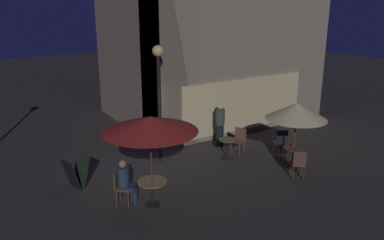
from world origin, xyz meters
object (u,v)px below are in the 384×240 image
menu_sandwich_board (76,173)px  patio_umbrella_0 (296,111)px  cafe_table_0 (293,154)px  cafe_chair_3 (239,138)px  cafe_table_1 (152,187)px  patron_standing_1 (220,125)px  patio_umbrella_1 (150,124)px  cafe_chair_0 (283,142)px  cafe_chair_2 (120,184)px  patron_seated_0 (125,180)px  cafe_chair_1 (299,162)px  cafe_table_2 (227,146)px  street_lamp_near_corner (159,77)px

menu_sandwich_board → patio_umbrella_0: (6.36, -2.38, 1.47)m
cafe_table_0 → cafe_chair_3: cafe_chair_3 is taller
cafe_table_1 → patron_standing_1: size_ratio=0.48×
patron_standing_1 → cafe_table_1: bearing=-71.2°
patio_umbrella_1 → cafe_chair_3: patio_umbrella_1 is taller
patron_standing_1 → cafe_chair_0: bearing=14.4°
cafe_chair_2 → patron_seated_0: (0.11, -0.09, 0.14)m
menu_sandwich_board → patio_umbrella_0: size_ratio=0.41×
cafe_chair_3 → patron_seated_0: 5.18m
cafe_chair_1 → cafe_table_2: bearing=53.3°
street_lamp_near_corner → patio_umbrella_1: street_lamp_near_corner is taller
patio_umbrella_1 → patron_standing_1: (4.15, 2.67, -1.45)m
cafe_chair_0 → cafe_chair_3: size_ratio=1.14×
cafe_table_1 → menu_sandwich_board: bearing=123.3°
cafe_chair_0 → cafe_chair_2: size_ratio=1.06×
cafe_table_0 → cafe_chair_1: 0.81m
menu_sandwich_board → cafe_chair_3: bearing=-19.5°
cafe_table_0 → patio_umbrella_0: size_ratio=0.33×
cafe_chair_0 → patio_umbrella_0: bearing=0.0°
cafe_table_0 → cafe_chair_3: size_ratio=0.83×
cafe_table_0 → patio_umbrella_1: patio_umbrella_1 is taller
menu_sandwich_board → patron_standing_1: patron_standing_1 is taller
patio_umbrella_0 → cafe_chair_3: size_ratio=2.52×
cafe_table_0 → cafe_chair_0: bearing=67.4°
patio_umbrella_1 → cafe_chair_2: patio_umbrella_1 is taller
cafe_table_1 → cafe_table_2: (3.66, 1.54, -0.07)m
cafe_chair_2 → patron_seated_0: 0.20m
cafe_table_0 → patron_standing_1: bearing=105.6°
cafe_table_2 → cafe_chair_2: (-4.34, -1.00, 0.11)m
patio_umbrella_1 → cafe_chair_0: size_ratio=2.49×
cafe_chair_1 → cafe_chair_2: bearing=108.4°
cafe_table_2 → patio_umbrella_0: patio_umbrella_0 is taller
cafe_table_0 → cafe_chair_0: (0.33, 0.79, 0.09)m
patio_umbrella_0 → cafe_chair_0: (0.33, 0.79, -1.35)m
patio_umbrella_0 → patron_seated_0: bearing=172.7°
patio_umbrella_0 → patio_umbrella_1: patio_umbrella_1 is taller
cafe_table_0 → patron_standing_1: patron_standing_1 is taller
street_lamp_near_corner → patio_umbrella_0: bearing=-39.7°
cafe_table_2 → cafe_chair_2: 4.45m
cafe_chair_2 → patron_standing_1: size_ratio=0.57×
patio_umbrella_0 → cafe_chair_0: size_ratio=2.21×
cafe_chair_0 → patron_standing_1: size_ratio=0.60×
patio_umbrella_0 → cafe_chair_0: bearing=67.4°
cafe_chair_3 → cafe_table_2: bearing=-0.0°
street_lamp_near_corner → cafe_table_0: street_lamp_near_corner is taller
street_lamp_near_corner → cafe_table_1: 3.83m
menu_sandwich_board → cafe_chair_3: (5.82, -0.29, 0.05)m
cafe_table_2 → cafe_table_1: bearing=-157.1°
patron_seated_0 → cafe_table_1: bearing=0.0°
cafe_chair_1 → cafe_chair_3: (-0.09, 2.77, -0.04)m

